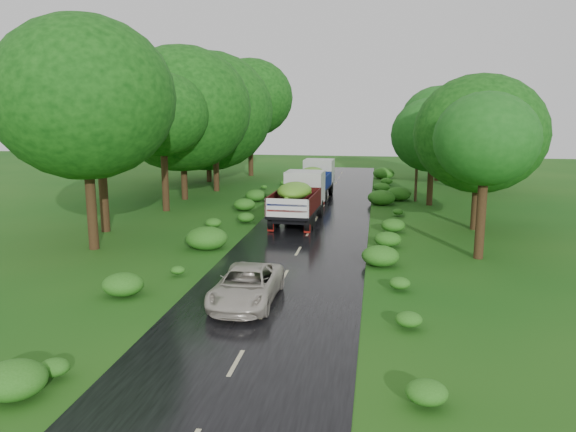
% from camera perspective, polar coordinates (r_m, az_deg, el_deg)
% --- Properties ---
extents(ground, '(120.00, 120.00, 0.00)m').
position_cam_1_polar(ground, '(19.38, -2.35, -9.62)').
color(ground, '#11490F').
rests_on(ground, ground).
extents(road, '(6.50, 80.00, 0.02)m').
position_cam_1_polar(road, '(24.03, 0.02, -5.41)').
color(road, black).
rests_on(road, ground).
extents(road_lines, '(0.12, 69.60, 0.00)m').
position_cam_1_polar(road_lines, '(24.98, 0.39, -4.74)').
color(road_lines, '#BFB78C').
rests_on(road_lines, road).
extents(truck_near, '(2.64, 6.81, 2.82)m').
position_cam_1_polar(truck_near, '(33.36, 1.13, 2.09)').
color(truck_near, black).
rests_on(truck_near, ground).
extents(truck_far, '(2.58, 6.56, 2.72)m').
position_cam_1_polar(truck_far, '(42.29, 2.76, 3.93)').
color(truck_far, black).
rests_on(truck_far, ground).
extents(car, '(2.09, 4.51, 1.25)m').
position_cam_1_polar(car, '(19.95, -4.23, -7.05)').
color(car, '#BDB6A8').
rests_on(car, road).
extents(utility_pole, '(1.27, 0.21, 7.25)m').
position_cam_1_polar(utility_pole, '(41.40, 13.02, 6.56)').
color(utility_pole, '#382616').
rests_on(utility_pole, ground).
extents(trees_left, '(7.26, 33.57, 9.41)m').
position_cam_1_polar(trees_left, '(42.72, -10.20, 10.83)').
color(trees_left, black).
rests_on(trees_left, ground).
extents(trees_right, '(7.45, 30.76, 7.54)m').
position_cam_1_polar(trees_right, '(41.40, 17.02, 8.62)').
color(trees_right, black).
rests_on(trees_right, ground).
extents(shrubs, '(11.90, 44.00, 0.70)m').
position_cam_1_polar(shrubs, '(32.61, 2.52, -0.36)').
color(shrubs, '#266818').
rests_on(shrubs, ground).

